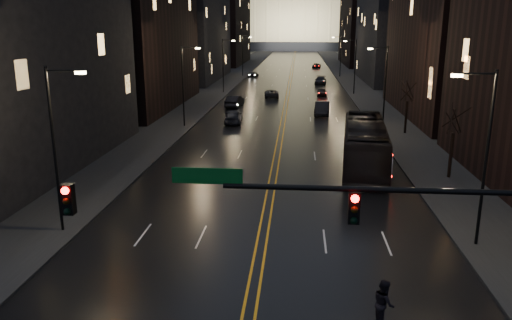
% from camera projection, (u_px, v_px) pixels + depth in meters
% --- Properties ---
extents(road, '(20.00, 320.00, 0.02)m').
position_uv_depth(road, '(293.00, 67.00, 142.05)').
color(road, black).
rests_on(road, ground).
extents(sidewalk_left, '(8.00, 320.00, 0.16)m').
position_uv_depth(sidewalk_left, '(244.00, 66.00, 143.17)').
color(sidewalk_left, black).
rests_on(sidewalk_left, ground).
extents(sidewalk_right, '(8.00, 320.00, 0.16)m').
position_uv_depth(sidewalk_right, '(342.00, 67.00, 140.89)').
color(sidewalk_right, black).
rests_on(sidewalk_right, ground).
extents(center_line, '(0.62, 320.00, 0.01)m').
position_uv_depth(center_line, '(293.00, 67.00, 142.04)').
color(center_line, orange).
rests_on(center_line, road).
extents(building_left_mid, '(12.00, 30.00, 28.00)m').
position_uv_depth(building_left_mid, '(131.00, 3.00, 66.98)').
color(building_left_mid, black).
rests_on(building_left_mid, ground).
extents(building_left_far, '(12.00, 34.00, 20.00)m').
position_uv_depth(building_left_far, '(191.00, 32.00, 104.60)').
color(building_left_far, black).
rests_on(building_left_far, ground).
extents(building_left_dist, '(12.00, 40.00, 24.00)m').
position_uv_depth(building_left_dist, '(224.00, 23.00, 150.29)').
color(building_left_dist, black).
rests_on(building_left_dist, ground).
extents(building_right_mid, '(12.00, 34.00, 26.00)m').
position_uv_depth(building_right_mid, '(396.00, 16.00, 100.40)').
color(building_right_mid, black).
rests_on(building_right_mid, ground).
extents(building_right_dist, '(12.00, 40.00, 22.00)m').
position_uv_depth(building_right_dist, '(365.00, 27.00, 147.13)').
color(building_right_dist, black).
rests_on(building_right_dist, ground).
extents(capitol, '(90.00, 50.00, 58.50)m').
position_uv_depth(capitol, '(296.00, 14.00, 253.14)').
color(capitol, black).
rests_on(capitol, ground).
extents(traffic_signal, '(17.29, 0.45, 7.00)m').
position_uv_depth(traffic_signal, '(433.00, 226.00, 15.10)').
color(traffic_signal, black).
rests_on(traffic_signal, ground).
extents(streetlamp_right_near, '(2.13, 0.25, 9.00)m').
position_uv_depth(streetlamp_right_near, '(483.00, 151.00, 24.34)').
color(streetlamp_right_near, black).
rests_on(streetlamp_right_near, ground).
extents(streetlamp_left_near, '(2.13, 0.25, 9.00)m').
position_uv_depth(streetlamp_left_near, '(57.00, 142.00, 26.10)').
color(streetlamp_left_near, black).
rests_on(streetlamp_left_near, ground).
extents(streetlamp_right_mid, '(2.13, 0.25, 9.00)m').
position_uv_depth(streetlamp_right_mid, '(384.00, 84.00, 53.22)').
color(streetlamp_right_mid, black).
rests_on(streetlamp_right_mid, ground).
extents(streetlamp_left_mid, '(2.13, 0.25, 9.00)m').
position_uv_depth(streetlamp_left_mid, '(184.00, 82.00, 54.98)').
color(streetlamp_left_mid, black).
rests_on(streetlamp_left_mid, ground).
extents(streetlamp_right_far, '(2.13, 0.25, 9.00)m').
position_uv_depth(streetlamp_right_far, '(354.00, 64.00, 82.10)').
color(streetlamp_right_far, black).
rests_on(streetlamp_right_far, ground).
extents(streetlamp_left_far, '(2.13, 0.25, 9.00)m').
position_uv_depth(streetlamp_left_far, '(224.00, 63.00, 83.86)').
color(streetlamp_left_far, black).
rests_on(streetlamp_left_far, ground).
extents(streetlamp_right_dist, '(2.13, 0.25, 9.00)m').
position_uv_depth(streetlamp_right_dist, '(340.00, 54.00, 110.98)').
color(streetlamp_right_dist, black).
rests_on(streetlamp_right_dist, ground).
extents(streetlamp_left_dist, '(2.13, 0.25, 9.00)m').
position_uv_depth(streetlamp_left_dist, '(243.00, 54.00, 112.74)').
color(streetlamp_left_dist, black).
rests_on(streetlamp_left_dist, ground).
extents(tree_right_mid, '(2.40, 2.40, 6.65)m').
position_uv_depth(tree_right_mid, '(455.00, 119.00, 35.85)').
color(tree_right_mid, black).
rests_on(tree_right_mid, ground).
extents(tree_right_far, '(2.40, 2.40, 6.65)m').
position_uv_depth(tree_right_far, '(408.00, 91.00, 51.26)').
color(tree_right_far, black).
rests_on(tree_right_far, ground).
extents(bus, '(4.51, 13.87, 3.79)m').
position_uv_depth(bus, '(365.00, 145.00, 39.54)').
color(bus, black).
rests_on(bus, ground).
extents(oncoming_car_a, '(2.12, 4.83, 1.62)m').
position_uv_depth(oncoming_car_a, '(233.00, 116.00, 58.20)').
color(oncoming_car_a, black).
rests_on(oncoming_car_a, ground).
extents(oncoming_car_b, '(2.25, 5.12, 1.64)m').
position_uv_depth(oncoming_car_b, '(235.00, 101.00, 70.04)').
color(oncoming_car_b, black).
rests_on(oncoming_car_b, ground).
extents(oncoming_car_c, '(2.55, 4.85, 1.30)m').
position_uv_depth(oncoming_car_c, '(272.00, 93.00, 79.59)').
color(oncoming_car_c, black).
rests_on(oncoming_car_c, ground).
extents(oncoming_car_d, '(2.34, 4.61, 1.28)m').
position_uv_depth(oncoming_car_d, '(253.00, 74.00, 112.06)').
color(oncoming_car_d, black).
rests_on(oncoming_car_d, ground).
extents(receding_car_a, '(2.18, 5.28, 1.70)m').
position_uv_depth(receding_car_a, '(322.00, 109.00, 63.65)').
color(receding_car_a, black).
rests_on(receding_car_a, ground).
extents(receding_car_b, '(1.68, 3.90, 1.31)m').
position_uv_depth(receding_car_b, '(322.00, 92.00, 81.49)').
color(receding_car_b, black).
rests_on(receding_car_b, ground).
extents(receding_car_c, '(2.55, 5.47, 1.55)m').
position_uv_depth(receding_car_c, '(321.00, 81.00, 97.32)').
color(receding_car_c, black).
rests_on(receding_car_c, ground).
extents(receding_car_d, '(2.56, 4.83, 1.29)m').
position_uv_depth(receding_car_d, '(316.00, 66.00, 137.14)').
color(receding_car_d, black).
rests_on(receding_car_d, ground).
extents(pedestrian_b, '(0.63, 0.99, 1.90)m').
position_uv_depth(pedestrian_b, '(384.00, 303.00, 18.60)').
color(pedestrian_b, black).
rests_on(pedestrian_b, ground).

